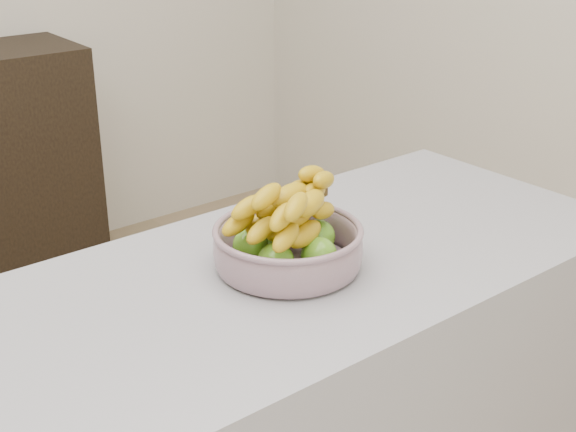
{
  "coord_description": "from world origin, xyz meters",
  "views": [
    {
      "loc": [
        -0.5,
        -1.2,
        1.55
      ],
      "look_at": [
        0.31,
        -0.2,
        1.0
      ],
      "focal_mm": 50.0,
      "sensor_mm": 36.0,
      "label": 1
    }
  ],
  "objects": [
    {
      "name": "cabinet",
      "position": [
        0.54,
        1.78,
        0.48
      ],
      "size": [
        0.54,
        0.44,
        0.95
      ],
      "primitive_type": "cube",
      "rotation": [
        0.0,
        0.0,
        -0.02
      ],
      "color": "black",
      "rests_on": "ground"
    },
    {
      "name": "fruit_bowl",
      "position": [
        0.31,
        -0.2,
        0.95
      ],
      "size": [
        0.27,
        0.27,
        0.16
      ],
      "rotation": [
        0.0,
        0.0,
        0.26
      ],
      "color": "#A1AAC1",
      "rests_on": "counter"
    }
  ]
}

